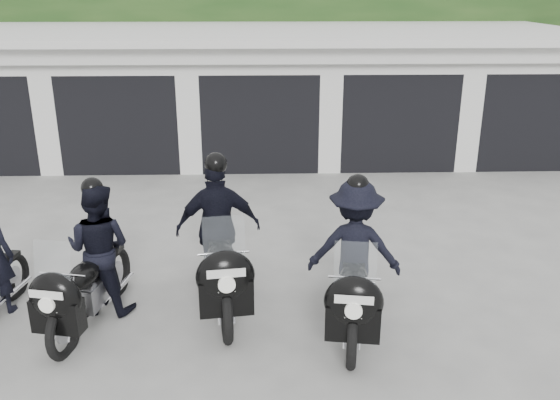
{
  "coord_description": "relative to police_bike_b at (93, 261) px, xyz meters",
  "views": [
    {
      "loc": [
        0.05,
        -7.35,
        4.0
      ],
      "look_at": [
        0.3,
        0.77,
        1.05
      ],
      "focal_mm": 38.0,
      "sensor_mm": 36.0,
      "label": 1
    }
  ],
  "objects": [
    {
      "name": "ground",
      "position": [
        2.07,
        0.64,
        -0.78
      ],
      "size": [
        80.0,
        80.0,
        0.0
      ],
      "primitive_type": "plane",
      "color": "#9D9D98",
      "rests_on": "ground"
    },
    {
      "name": "garage_block",
      "position": [
        2.07,
        8.69,
        0.64
      ],
      "size": [
        16.4,
        6.8,
        2.96
      ],
      "color": "silver",
      "rests_on": "ground"
    },
    {
      "name": "background_vegetation",
      "position": [
        2.44,
        13.55,
        1.99
      ],
      "size": [
        20.0,
        3.9,
        5.8
      ],
      "color": "#1A3A15",
      "rests_on": "ground"
    },
    {
      "name": "police_bike_b",
      "position": [
        0.0,
        0.0,
        0.0
      ],
      "size": [
        1.03,
        2.12,
        1.86
      ],
      "rotation": [
        0.0,
        0.0,
        -0.2
      ],
      "color": "black",
      "rests_on": "ground"
    },
    {
      "name": "police_bike_c",
      "position": [
        1.55,
        0.39,
        0.09
      ],
      "size": [
        1.2,
        2.36,
        2.06
      ],
      "rotation": [
        0.0,
        0.0,
        0.13
      ],
      "color": "black",
      "rests_on": "ground"
    },
    {
      "name": "police_bike_d",
      "position": [
        3.23,
        -0.2,
        0.04
      ],
      "size": [
        1.24,
        2.22,
        1.94
      ],
      "rotation": [
        0.0,
        0.0,
        -0.15
      ],
      "color": "black",
      "rests_on": "ground"
    }
  ]
}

